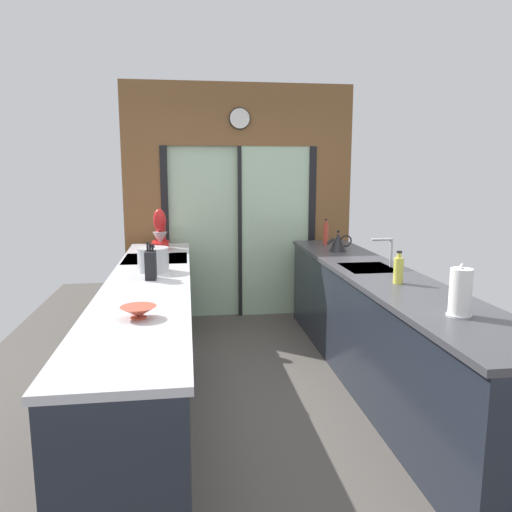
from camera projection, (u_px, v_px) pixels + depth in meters
The scene contains 14 objects.
ground_plane at pixel (263, 375), 4.27m from camera, with size 5.04×7.60×0.02m, color #4C4742.
back_wall_unit at pixel (239, 188), 5.76m from camera, with size 2.64×0.12×2.70m.
left_counter_run at pixel (149, 347), 3.61m from camera, with size 0.62×3.80×0.92m.
right_counter_run at pixel (379, 329), 4.02m from camera, with size 0.62×3.80×0.92m.
sink_faucet at pixel (388, 248), 4.18m from camera, with size 0.19×0.02×0.25m.
oven_range at pixel (158, 306), 4.70m from camera, with size 0.60×0.60×0.92m.
mixing_bowl at pixel (138, 312), 2.75m from camera, with size 0.20×0.20×0.07m.
knife_block at pixel (151, 265), 3.72m from camera, with size 0.08×0.14×0.28m.
stand_mixer at pixel (160, 234), 5.11m from camera, with size 0.17×0.27×0.42m.
stock_pot at pixel (153, 259), 4.01m from camera, with size 0.25×0.25×0.22m.
kettle at pixel (338, 242), 5.00m from camera, with size 0.26×0.18×0.22m.
soap_bottle_near at pixel (399, 270), 3.58m from camera, with size 0.07×0.07×0.24m.
soap_bottle_far at pixel (326, 234), 5.43m from camera, with size 0.06×0.06×0.28m.
paper_towel_roll at pixel (460, 293), 2.77m from camera, with size 0.14×0.14×0.30m.
Camera 1 is at (-0.61, -3.38, 1.73)m, focal length 34.87 mm.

